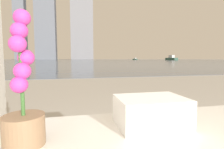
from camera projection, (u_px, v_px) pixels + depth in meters
name	position (u px, v px, depth m)	size (l,w,h in m)	color
potted_orchid	(23.00, 104.00, 0.56)	(0.13, 0.13, 0.44)	#8C6B4C
towel_stack	(151.00, 111.00, 0.73)	(0.28, 0.21, 0.12)	white
harbor_water	(75.00, 61.00, 60.21)	(180.00, 110.00, 0.01)	slate
harbor_boat_0	(135.00, 59.00, 87.27)	(2.04, 2.83, 1.01)	#335647
harbor_boat_2	(172.00, 58.00, 70.84)	(2.78, 5.71, 2.05)	#335647
skyline_tower_1	(20.00, 15.00, 105.37)	(6.28, 6.47, 53.47)	slate
skyline_tower_2	(45.00, 8.00, 108.06)	(11.90, 11.32, 64.20)	slate
skyline_tower_3	(81.00, 27.00, 113.84)	(14.00, 11.78, 41.69)	slate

